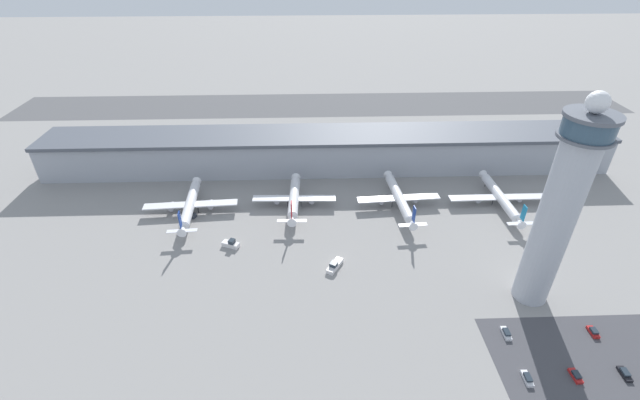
{
  "coord_description": "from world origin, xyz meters",
  "views": [
    {
      "loc": [
        -10.22,
        -113.36,
        98.19
      ],
      "look_at": [
        -5.23,
        29.21,
        7.33
      ],
      "focal_mm": 24.0,
      "sensor_mm": 36.0,
      "label": 1
    }
  ],
  "objects_px": {
    "car_green_van": "(576,376)",
    "car_blue_compact": "(593,332)",
    "airplane_gate_delta": "(500,197)",
    "car_black_suv": "(527,378)",
    "car_maroon_suv": "(506,333)",
    "service_truck_fuel": "(189,214)",
    "airplane_gate_charlie": "(399,198)",
    "car_navy_sedan": "(625,374)",
    "airplane_gate_alpha": "(190,205)",
    "service_truck_catering": "(335,266)",
    "airplane_gate_bravo": "(294,198)",
    "control_tower": "(559,210)",
    "service_truck_baggage": "(231,244)"
  },
  "relations": [
    {
      "from": "car_green_van",
      "to": "car_blue_compact",
      "type": "relative_size",
      "value": 1.04
    },
    {
      "from": "airplane_gate_delta",
      "to": "car_black_suv",
      "type": "height_order",
      "value": "airplane_gate_delta"
    },
    {
      "from": "airplane_gate_delta",
      "to": "car_maroon_suv",
      "type": "bearing_deg",
      "value": -109.77
    },
    {
      "from": "airplane_gate_delta",
      "to": "service_truck_fuel",
      "type": "bearing_deg",
      "value": -178.17
    },
    {
      "from": "airplane_gate_charlie",
      "to": "car_navy_sedan",
      "type": "height_order",
      "value": "airplane_gate_charlie"
    },
    {
      "from": "airplane_gate_alpha",
      "to": "service_truck_catering",
      "type": "relative_size",
      "value": 4.6
    },
    {
      "from": "airplane_gate_delta",
      "to": "car_green_van",
      "type": "height_order",
      "value": "airplane_gate_delta"
    },
    {
      "from": "airplane_gate_alpha",
      "to": "car_green_van",
      "type": "xyz_separation_m",
      "value": [
        115.81,
        -79.54,
        -3.66
      ]
    },
    {
      "from": "car_green_van",
      "to": "car_maroon_suv",
      "type": "distance_m",
      "value": 18.89
    },
    {
      "from": "airplane_gate_alpha",
      "to": "car_navy_sedan",
      "type": "distance_m",
      "value": 151.42
    },
    {
      "from": "airplane_gate_bravo",
      "to": "car_black_suv",
      "type": "xyz_separation_m",
      "value": [
        61.11,
        -83.41,
        -3.53
      ]
    },
    {
      "from": "airplane_gate_charlie",
      "to": "control_tower",
      "type": "bearing_deg",
      "value": -58.57
    },
    {
      "from": "service_truck_fuel",
      "to": "car_black_suv",
      "type": "height_order",
      "value": "service_truck_fuel"
    },
    {
      "from": "service_truck_catering",
      "to": "car_blue_compact",
      "type": "height_order",
      "value": "service_truck_catering"
    },
    {
      "from": "airplane_gate_bravo",
      "to": "service_truck_fuel",
      "type": "distance_m",
      "value": 42.69
    },
    {
      "from": "airplane_gate_charlie",
      "to": "car_maroon_suv",
      "type": "height_order",
      "value": "airplane_gate_charlie"
    },
    {
      "from": "control_tower",
      "to": "car_navy_sedan",
      "type": "relative_size",
      "value": 14.34
    },
    {
      "from": "control_tower",
      "to": "airplane_gate_bravo",
      "type": "xyz_separation_m",
      "value": [
        -74.96,
        53.71,
        -28.45
      ]
    },
    {
      "from": "control_tower",
      "to": "service_truck_fuel",
      "type": "distance_m",
      "value": 130.35
    },
    {
      "from": "airplane_gate_alpha",
      "to": "car_navy_sedan",
      "type": "xyz_separation_m",
      "value": [
        128.91,
        -79.36,
        -3.7
      ]
    },
    {
      "from": "airplane_gate_charlie",
      "to": "car_black_suv",
      "type": "relative_size",
      "value": 8.63
    },
    {
      "from": "service_truck_baggage",
      "to": "car_navy_sedan",
      "type": "distance_m",
      "value": 123.76
    },
    {
      "from": "car_navy_sedan",
      "to": "car_maroon_suv",
      "type": "height_order",
      "value": "car_maroon_suv"
    },
    {
      "from": "car_black_suv",
      "to": "service_truck_fuel",
      "type": "bearing_deg",
      "value": 143.13
    },
    {
      "from": "car_green_van",
      "to": "car_blue_compact",
      "type": "height_order",
      "value": "car_blue_compact"
    },
    {
      "from": "airplane_gate_charlie",
      "to": "car_green_van",
      "type": "height_order",
      "value": "airplane_gate_charlie"
    },
    {
      "from": "airplane_gate_alpha",
      "to": "car_maroon_suv",
      "type": "xyz_separation_m",
      "value": [
        103.31,
        -65.38,
        -3.63
      ]
    },
    {
      "from": "airplane_gate_charlie",
      "to": "car_navy_sedan",
      "type": "distance_m",
      "value": 92.13
    },
    {
      "from": "airplane_gate_delta",
      "to": "car_blue_compact",
      "type": "distance_m",
      "value": 67.53
    },
    {
      "from": "airplane_gate_charlie",
      "to": "car_navy_sedan",
      "type": "relative_size",
      "value": 8.89
    },
    {
      "from": "car_maroon_suv",
      "to": "car_blue_compact",
      "type": "xyz_separation_m",
      "value": [
        25.17,
        -0.41,
        -0.0
      ]
    },
    {
      "from": "car_black_suv",
      "to": "airplane_gate_delta",
      "type": "bearing_deg",
      "value": 73.28
    },
    {
      "from": "airplane_gate_alpha",
      "to": "car_navy_sedan",
      "type": "relative_size",
      "value": 8.42
    },
    {
      "from": "car_navy_sedan",
      "to": "car_blue_compact",
      "type": "xyz_separation_m",
      "value": [
        -0.44,
        13.57,
        0.08
      ]
    },
    {
      "from": "airplane_gate_alpha",
      "to": "airplane_gate_charlie",
      "type": "bearing_deg",
      "value": 1.08
    },
    {
      "from": "car_navy_sedan",
      "to": "car_green_van",
      "type": "height_order",
      "value": "car_green_van"
    },
    {
      "from": "service_truck_fuel",
      "to": "car_maroon_suv",
      "type": "height_order",
      "value": "service_truck_fuel"
    },
    {
      "from": "car_navy_sedan",
      "to": "control_tower",
      "type": "bearing_deg",
      "value": 112.65
    },
    {
      "from": "car_navy_sedan",
      "to": "car_maroon_suv",
      "type": "relative_size",
      "value": 0.97
    },
    {
      "from": "service_truck_fuel",
      "to": "service_truck_baggage",
      "type": "height_order",
      "value": "service_truck_baggage"
    },
    {
      "from": "service_truck_catering",
      "to": "car_navy_sedan",
      "type": "distance_m",
      "value": 85.15
    },
    {
      "from": "car_navy_sedan",
      "to": "airplane_gate_delta",
      "type": "bearing_deg",
      "value": 91.07
    },
    {
      "from": "service_truck_catering",
      "to": "service_truck_baggage",
      "type": "height_order",
      "value": "service_truck_baggage"
    },
    {
      "from": "car_maroon_suv",
      "to": "control_tower",
      "type": "bearing_deg",
      "value": 48.49
    },
    {
      "from": "airplane_gate_bravo",
      "to": "car_maroon_suv",
      "type": "xyz_separation_m",
      "value": [
        61.52,
        -68.89,
        -3.54
      ]
    },
    {
      "from": "control_tower",
      "to": "service_truck_fuel",
      "type": "height_order",
      "value": "control_tower"
    },
    {
      "from": "service_truck_catering",
      "to": "car_green_van",
      "type": "distance_m",
      "value": 74.38
    },
    {
      "from": "service_truck_baggage",
      "to": "car_maroon_suv",
      "type": "height_order",
      "value": "service_truck_baggage"
    },
    {
      "from": "car_blue_compact",
      "to": "airplane_gate_alpha",
      "type": "bearing_deg",
      "value": 152.88
    },
    {
      "from": "airplane_gate_alpha",
      "to": "service_truck_baggage",
      "type": "relative_size",
      "value": 5.67
    }
  ]
}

